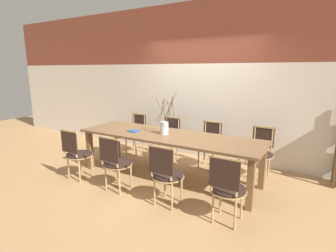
{
  "coord_description": "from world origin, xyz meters",
  "views": [
    {
      "loc": [
        2.19,
        -3.71,
        1.85
      ],
      "look_at": [
        0.0,
        0.0,
        0.92
      ],
      "focal_mm": 28.0,
      "sensor_mm": 36.0,
      "label": 1
    }
  ],
  "objects_px": {
    "vase_centerpiece": "(164,127)",
    "book_stack": "(133,131)",
    "dining_table": "(168,139)",
    "chair_near_center": "(166,173)",
    "chair_far_center": "(209,143)"
  },
  "relations": [
    {
      "from": "dining_table",
      "to": "chair_far_center",
      "type": "relative_size",
      "value": 3.6
    },
    {
      "from": "book_stack",
      "to": "vase_centerpiece",
      "type": "bearing_deg",
      "value": 10.12
    },
    {
      "from": "vase_centerpiece",
      "to": "book_stack",
      "type": "height_order",
      "value": "vase_centerpiece"
    },
    {
      "from": "dining_table",
      "to": "book_stack",
      "type": "distance_m",
      "value": 0.67
    },
    {
      "from": "chair_near_center",
      "to": "vase_centerpiece",
      "type": "height_order",
      "value": "vase_centerpiece"
    },
    {
      "from": "book_stack",
      "to": "dining_table",
      "type": "bearing_deg",
      "value": 9.2
    },
    {
      "from": "vase_centerpiece",
      "to": "book_stack",
      "type": "distance_m",
      "value": 0.61
    },
    {
      "from": "dining_table",
      "to": "book_stack",
      "type": "xyz_separation_m",
      "value": [
        -0.66,
        -0.11,
        0.09
      ]
    },
    {
      "from": "chair_far_center",
      "to": "book_stack",
      "type": "distance_m",
      "value": 1.47
    },
    {
      "from": "chair_near_center",
      "to": "book_stack",
      "type": "distance_m",
      "value": 1.38
    },
    {
      "from": "dining_table",
      "to": "book_stack",
      "type": "height_order",
      "value": "book_stack"
    },
    {
      "from": "chair_near_center",
      "to": "chair_far_center",
      "type": "xyz_separation_m",
      "value": [
        -0.05,
        1.68,
        0.0
      ]
    },
    {
      "from": "chair_near_center",
      "to": "book_stack",
      "type": "relative_size",
      "value": 4.07
    },
    {
      "from": "vase_centerpiece",
      "to": "book_stack",
      "type": "xyz_separation_m",
      "value": [
        -0.58,
        -0.1,
        -0.12
      ]
    },
    {
      "from": "vase_centerpiece",
      "to": "book_stack",
      "type": "relative_size",
      "value": 3.32
    }
  ]
}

